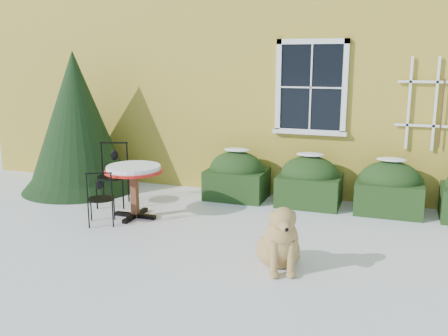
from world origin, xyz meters
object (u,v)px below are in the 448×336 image
at_px(patio_chair_far, 113,174).
at_px(dog, 280,242).
at_px(bistro_table, 134,174).
at_px(patio_chair_near, 101,198).
at_px(evergreen_shrub, 77,135).

distance_m(patio_chair_far, dog, 3.72).
bearing_deg(bistro_table, dog, -24.35).
xyz_separation_m(bistro_table, dog, (2.61, -1.18, -0.36)).
height_order(bistro_table, patio_chair_far, patio_chair_far).
bearing_deg(patio_chair_near, dog, 138.14).
bearing_deg(bistro_table, patio_chair_near, -122.38).
height_order(patio_chair_near, dog, patio_chair_near).
height_order(patio_chair_near, patio_chair_far, patio_chair_far).
relative_size(patio_chair_far, dog, 1.14).
height_order(evergreen_shrub, dog, evergreen_shrub).
bearing_deg(patio_chair_near, patio_chair_far, -96.57).
bearing_deg(patio_chair_far, patio_chair_near, -86.58).
xyz_separation_m(patio_chair_near, dog, (2.91, -0.70, -0.08)).
xyz_separation_m(evergreen_shrub, bistro_table, (1.87, -1.21, -0.35)).
relative_size(bistro_table, dog, 0.97).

